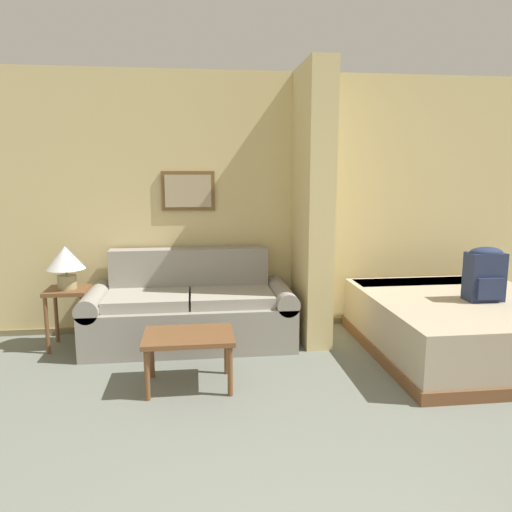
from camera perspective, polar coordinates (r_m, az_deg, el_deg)
wall_back at (r=5.19m, az=1.18°, el=5.99°), size 6.96×0.16×2.60m
wall_partition_pillar at (r=4.80m, az=6.43°, el=5.70°), size 0.24×0.81×2.60m
couch at (r=4.83m, az=-7.51°, el=-6.23°), size 1.95×0.84×0.87m
coffee_table at (r=3.86m, az=-7.69°, el=-9.58°), size 0.68×0.49×0.42m
side_table at (r=4.95m, az=-20.67°, el=-4.80°), size 0.38×0.38×0.56m
table_lamp at (r=4.87m, az=-20.94°, el=-0.51°), size 0.35×0.35×0.40m
bed at (r=4.91m, az=22.52°, el=-7.27°), size 1.68×1.92×0.51m
backpack at (r=4.77m, az=24.70°, el=-1.79°), size 0.31×0.21×0.48m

